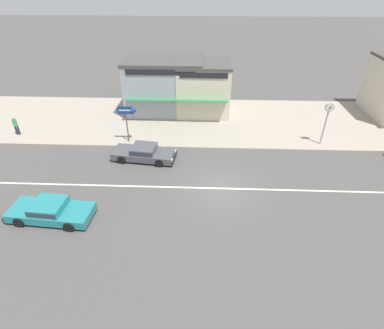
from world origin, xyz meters
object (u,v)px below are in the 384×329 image
at_px(sedan_dark_grey_2, 144,153).
at_px(arrow_signboard, 132,112).
at_px(pedestrian_near_clock, 15,125).
at_px(street_clock, 328,114).
at_px(sedan_teal_1, 50,210).
at_px(shopfront_mid_block, 203,88).
at_px(shopfront_corner_warung, 165,85).

xyz_separation_m(sedan_dark_grey_2, arrow_signboard, (-1.13, 2.31, 2.09)).
distance_m(arrow_signboard, pedestrian_near_clock, 10.00).
relative_size(arrow_signboard, pedestrian_near_clock, 1.91).
height_order(street_clock, pedestrian_near_clock, street_clock).
bearing_deg(arrow_signboard, sedan_dark_grey_2, -64.02).
distance_m(sedan_teal_1, pedestrian_near_clock, 11.66).
bearing_deg(pedestrian_near_clock, sedan_teal_1, -53.71).
distance_m(sedan_dark_grey_2, pedestrian_near_clock, 11.41).
relative_size(sedan_teal_1, pedestrian_near_clock, 3.07).
height_order(street_clock, shopfront_mid_block, shopfront_mid_block).
height_order(sedan_dark_grey_2, shopfront_corner_warung, shopfront_corner_warung).
distance_m(sedan_teal_1, shopfront_corner_warung, 15.89).
bearing_deg(pedestrian_near_clock, shopfront_mid_block, 19.13).
xyz_separation_m(sedan_dark_grey_2, shopfront_mid_block, (4.16, 8.34, 1.94)).
bearing_deg(shopfront_corner_warung, pedestrian_near_clock, -153.78).
bearing_deg(arrow_signboard, street_clock, 0.88).
xyz_separation_m(shopfront_corner_warung, shopfront_mid_block, (3.60, -0.43, -0.10)).
relative_size(sedan_teal_1, street_clock, 1.42).
height_order(street_clock, arrow_signboard, street_clock).
relative_size(sedan_teal_1, shopfront_mid_block, 0.95).
distance_m(sedan_dark_grey_2, shopfront_corner_warung, 9.02).
xyz_separation_m(street_clock, shopfront_corner_warung, (-12.80, 6.24, -0.09)).
distance_m(sedan_teal_1, shopfront_mid_block, 16.90).
bearing_deg(shopfront_corner_warung, arrow_signboard, -104.62).
height_order(street_clock, shopfront_corner_warung, shopfront_corner_warung).
height_order(sedan_dark_grey_2, pedestrian_near_clock, pedestrian_near_clock).
bearing_deg(sedan_teal_1, shopfront_corner_warung, 72.89).
xyz_separation_m(pedestrian_near_clock, shopfront_mid_block, (15.13, 5.25, 1.43)).
relative_size(sedan_dark_grey_2, street_clock, 1.39).
relative_size(sedan_dark_grey_2, shopfront_corner_warung, 0.67).
bearing_deg(sedan_dark_grey_2, arrow_signboard, 115.98).
distance_m(street_clock, pedestrian_near_clock, 24.39).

